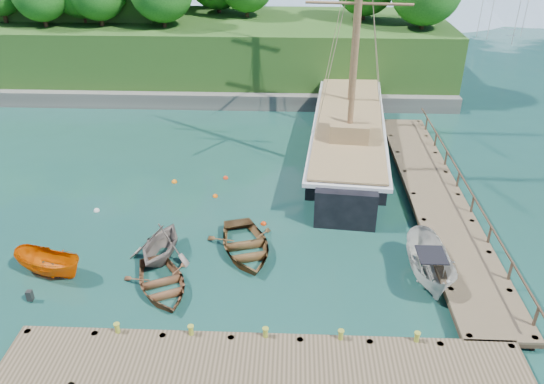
{
  "coord_description": "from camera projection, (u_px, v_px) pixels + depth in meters",
  "views": [
    {
      "loc": [
        2.91,
        -20.8,
        16.04
      ],
      "look_at": [
        1.87,
        4.3,
        2.0
      ],
      "focal_mm": 35.0,
      "sensor_mm": 36.0,
      "label": 1
    }
  ],
  "objects": [
    {
      "name": "mooring_buoy_4",
      "position": [
        174.0,
        182.0,
        33.99
      ],
      "size": [
        0.36,
        0.36,
        0.36
      ],
      "primitive_type": "sphere",
      "color": "orange",
      "rests_on": "ground"
    },
    {
      "name": "rowboat_1",
      "position": [
        162.0,
        257.0,
        26.93
      ],
      "size": [
        3.75,
        4.18,
        1.96
      ],
      "primitive_type": "imported",
      "rotation": [
        0.0,
        0.0,
        -0.16
      ],
      "color": "slate",
      "rests_on": "ground"
    },
    {
      "name": "rowboat_2",
      "position": [
        246.0,
        252.0,
        27.31
      ],
      "size": [
        4.8,
        5.74,
        1.02
      ],
      "primitive_type": "imported",
      "rotation": [
        0.0,
        0.0,
        0.29
      ],
      "color": "#543A1E",
      "rests_on": "ground"
    },
    {
      "name": "headland",
      "position": [
        131.0,
        21.0,
        51.19
      ],
      "size": [
        51.0,
        19.31,
        12.9
      ],
      "color": "#474744",
      "rests_on": "ground"
    },
    {
      "name": "cabin_boat_white",
      "position": [
        427.0,
        279.0,
        25.4
      ],
      "size": [
        1.94,
        4.98,
        1.91
      ],
      "primitive_type": "imported",
      "rotation": [
        0.0,
        0.0,
        0.02
      ],
      "color": "beige",
      "rests_on": "ground"
    },
    {
      "name": "bollard_3",
      "position": [
        340.0,
        350.0,
        21.44
      ],
      "size": [
        0.26,
        0.26,
        0.45
      ],
      "primitive_type": "cylinder",
      "color": "olive",
      "rests_on": "ground"
    },
    {
      "name": "mooring_buoy_3",
      "position": [
        316.0,
        192.0,
        32.86
      ],
      "size": [
        0.29,
        0.29,
        0.29
      ],
      "primitive_type": "sphere",
      "color": "silver",
      "rests_on": "ground"
    },
    {
      "name": "ground",
      "position": [
        231.0,
        269.0,
        26.07
      ],
      "size": [
        160.0,
        160.0,
        0.0
      ],
      "primitive_type": "plane",
      "color": "#173A30",
      "rests_on": "ground"
    },
    {
      "name": "motorboat_orange",
      "position": [
        51.0,
        274.0,
        25.73
      ],
      "size": [
        4.01,
        2.55,
        1.45
      ],
      "primitive_type": "imported",
      "rotation": [
        0.0,
        0.0,
        1.24
      ],
      "color": "#D75700",
      "rests_on": "ground"
    },
    {
      "name": "mooring_buoy_2",
      "position": [
        264.0,
        224.0,
        29.64
      ],
      "size": [
        0.33,
        0.33,
        0.33
      ],
      "primitive_type": "sphere",
      "color": "red",
      "rests_on": "ground"
    },
    {
      "name": "rowboat_0",
      "position": [
        162.0,
        289.0,
        24.74
      ],
      "size": [
        4.67,
        5.25,
        0.9
      ],
      "primitive_type": "imported",
      "rotation": [
        0.0,
        0.0,
        0.45
      ],
      "color": "brown",
      "rests_on": "ground"
    },
    {
      "name": "bollard_1",
      "position": [
        192.0,
        345.0,
        21.66
      ],
      "size": [
        0.26,
        0.26,
        0.45
      ],
      "primitive_type": "cylinder",
      "color": "olive",
      "rests_on": "ground"
    },
    {
      "name": "dock_east",
      "position": [
        435.0,
        196.0,
        31.54
      ],
      "size": [
        3.2,
        24.0,
        1.1
      ],
      "color": "#453A28",
      "rests_on": "ground"
    },
    {
      "name": "mooring_buoy_1",
      "position": [
        215.0,
        197.0,
        32.37
      ],
      "size": [
        0.32,
        0.32,
        0.32
      ],
      "primitive_type": "sphere",
      "color": "#E75809",
      "rests_on": "ground"
    },
    {
      "name": "schooner",
      "position": [
        348.0,
        138.0,
        37.55
      ],
      "size": [
        6.73,
        27.05,
        19.73
      ],
      "rotation": [
        0.0,
        0.0,
        -0.1
      ],
      "color": "black",
      "rests_on": "ground"
    },
    {
      "name": "bollard_2",
      "position": [
        266.0,
        347.0,
        21.55
      ],
      "size": [
        0.26,
        0.26,
        0.45
      ],
      "primitive_type": "cylinder",
      "color": "olive",
      "rests_on": "ground"
    },
    {
      "name": "bollard_4",
      "position": [
        414.0,
        352.0,
        21.33
      ],
      "size": [
        0.26,
        0.26,
        0.45
      ],
      "primitive_type": "cylinder",
      "color": "olive",
      "rests_on": "ground"
    },
    {
      "name": "mooring_buoy_5",
      "position": [
        226.0,
        178.0,
        34.46
      ],
      "size": [
        0.33,
        0.33,
        0.33
      ],
      "primitive_type": "sphere",
      "color": "red",
      "rests_on": "ground"
    },
    {
      "name": "bollard_0",
      "position": [
        120.0,
        343.0,
        21.77
      ],
      "size": [
        0.26,
        0.26,
        0.45
      ],
      "primitive_type": "cylinder",
      "color": "olive",
      "rests_on": "ground"
    },
    {
      "name": "mooring_buoy_0",
      "position": [
        97.0,
        211.0,
        30.88
      ],
      "size": [
        0.34,
        0.34,
        0.34
      ],
      "primitive_type": "sphere",
      "color": "silver",
      "rests_on": "ground"
    },
    {
      "name": "dock_near",
      "position": [
        264.0,
        366.0,
        20.12
      ],
      "size": [
        20.0,
        3.2,
        1.1
      ],
      "color": "#453A28",
      "rests_on": "ground"
    }
  ]
}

